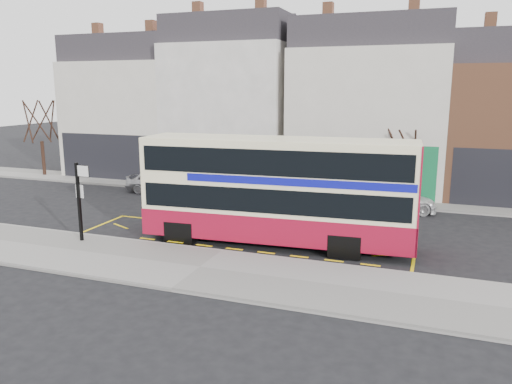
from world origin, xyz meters
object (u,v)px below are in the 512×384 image
at_px(car_silver, 160,181).
at_px(street_tree_left, 39,110).
at_px(double_decker_bus, 278,190).
at_px(street_tree_right, 404,138).
at_px(bus_stop_post, 80,195).
at_px(car_white, 391,200).
at_px(car_grey, 263,190).

distance_m(car_silver, street_tree_left, 11.65).
relative_size(double_decker_bus, street_tree_right, 2.10).
relative_size(bus_stop_post, car_white, 0.71).
distance_m(double_decker_bus, car_grey, 7.56).
xyz_separation_m(car_white, street_tree_right, (0.28, 2.67, 2.92)).
distance_m(bus_stop_post, car_white, 15.06).
bearing_deg(street_tree_right, street_tree_left, -179.10).
relative_size(car_silver, car_white, 0.90).
relative_size(double_decker_bus, car_white, 2.44).
height_order(double_decker_bus, street_tree_right, street_tree_right).
distance_m(double_decker_bus, bus_stop_post, 7.99).
bearing_deg(car_grey, car_white, -82.20).
bearing_deg(car_silver, bus_stop_post, -171.56).
relative_size(car_white, street_tree_left, 0.65).
xyz_separation_m(car_grey, street_tree_right, (7.12, 2.97, 2.84)).
xyz_separation_m(car_silver, car_white, (13.68, -0.23, -0.04)).
height_order(car_grey, car_white, car_grey).
relative_size(bus_stop_post, car_grey, 0.73).
bearing_deg(double_decker_bus, street_tree_right, 63.16).
bearing_deg(street_tree_left, car_grey, -8.37).
bearing_deg(car_silver, street_tree_right, -84.60).
bearing_deg(street_tree_right, car_white, -95.98).
xyz_separation_m(car_silver, car_grey, (6.84, -0.53, 0.04)).
xyz_separation_m(double_decker_bus, car_white, (3.86, 7.08, -1.63)).
height_order(car_white, street_tree_left, street_tree_left).
bearing_deg(car_grey, double_decker_bus, -150.99).
bearing_deg(street_tree_right, double_decker_bus, -113.03).
distance_m(double_decker_bus, car_white, 8.22).
bearing_deg(bus_stop_post, car_grey, 67.54).
height_order(double_decker_bus, car_silver, double_decker_bus).
relative_size(double_decker_bus, car_grey, 2.48).
bearing_deg(car_silver, double_decker_bus, -131.18).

